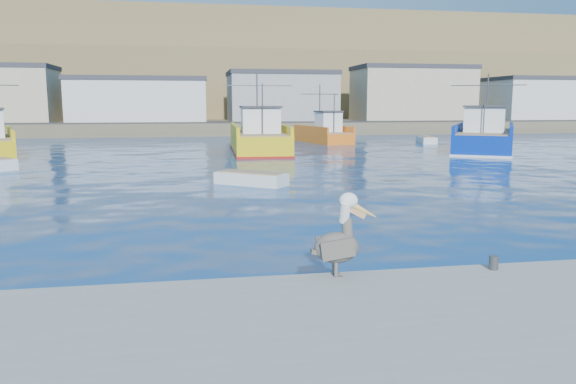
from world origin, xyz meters
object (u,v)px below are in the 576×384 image
(trawler_yellow_b, at_px, (259,139))
(skiff_far, at_px, (426,140))
(boat_orange, at_px, (324,133))
(pelican, at_px, (339,241))
(trawler_blue, at_px, (484,138))
(skiff_mid, at_px, (251,180))

(trawler_yellow_b, bearing_deg, skiff_far, 23.87)
(boat_orange, distance_m, pelican, 48.04)
(trawler_yellow_b, bearing_deg, boat_orange, 51.93)
(trawler_yellow_b, xyz_separation_m, trawler_blue, (19.17, -2.63, 0.02))
(skiff_far, relative_size, pelican, 2.44)
(trawler_yellow_b, distance_m, boat_orange, 13.36)
(trawler_yellow_b, distance_m, trawler_blue, 19.35)
(trawler_yellow_b, xyz_separation_m, skiff_mid, (-2.80, -19.14, -0.86))
(trawler_blue, height_order, pelican, trawler_blue)
(trawler_blue, xyz_separation_m, skiff_mid, (-21.97, -16.52, -0.87))
(skiff_mid, xyz_separation_m, skiff_far, (21.50, 27.42, 0.02))
(trawler_yellow_b, xyz_separation_m, boat_orange, (8.24, 10.52, -0.08))
(skiff_far, distance_m, pelican, 49.46)
(boat_orange, bearing_deg, trawler_blue, -50.24)
(boat_orange, bearing_deg, skiff_far, -12.07)
(trawler_yellow_b, distance_m, skiff_far, 20.47)
(trawler_yellow_b, height_order, boat_orange, trawler_yellow_b)
(boat_orange, xyz_separation_m, pelican, (-11.10, -46.74, 0.22))
(skiff_mid, bearing_deg, trawler_yellow_b, 81.69)
(trawler_yellow_b, height_order, skiff_mid, trawler_yellow_b)
(trawler_yellow_b, height_order, skiff_far, trawler_yellow_b)
(pelican, bearing_deg, skiff_mid, 89.79)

